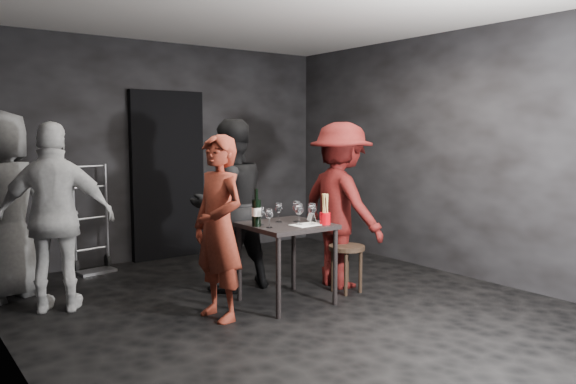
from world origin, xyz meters
TOP-DOWN VIEW (x-y plane):
  - floor at (0.00, 0.00)m, footprint 4.50×5.00m
  - ceiling at (0.00, 0.00)m, footprint 4.50×5.00m
  - wall_back at (0.00, 2.50)m, footprint 4.50×0.04m
  - wall_front at (0.00, -2.50)m, footprint 4.50×0.04m
  - wall_left at (-2.25, 0.00)m, footprint 0.04×5.00m
  - wall_right at (2.25, 0.00)m, footprint 0.04×5.00m
  - doorway at (0.00, 2.44)m, footprint 0.95×0.10m
  - wallbox_upper at (0.85, 2.45)m, footprint 0.12×0.06m
  - wallbox_lower at (1.05, 2.45)m, footprint 0.10×0.06m
  - hand_truck at (-1.01, 2.28)m, footprint 0.41×0.34m
  - tasting_table at (0.08, 0.01)m, footprint 0.72×0.72m
  - stool at (0.77, -0.06)m, footprint 0.36×0.36m
  - server_red at (-0.64, -0.01)m, footprint 0.46×0.64m
  - woman_black at (-0.12, 0.71)m, footprint 0.96×0.54m
  - man_maroon at (0.87, 0.16)m, footprint 0.58×1.23m
  - bystander_cream at (-1.70, 1.02)m, footprint 1.23×0.97m
  - bystander_grey at (-2.00, 1.67)m, footprint 1.19×0.95m
  - tasting_mat at (0.18, -0.16)m, footprint 0.30×0.21m
  - wine_glass_a at (-0.18, -0.09)m, footprint 0.09×0.09m
  - wine_glass_b at (-0.17, 0.07)m, footprint 0.07×0.07m
  - wine_glass_c at (0.07, 0.12)m, footprint 0.09×0.09m
  - wine_glass_d at (0.13, -0.12)m, footprint 0.11×0.11m
  - wine_glass_e at (0.24, -0.17)m, footprint 0.10×0.10m
  - wine_glass_f at (0.22, 0.04)m, footprint 0.11×0.11m
  - wine_bottle at (-0.23, 0.05)m, footprint 0.08×0.08m
  - breadstick_cup at (0.33, -0.24)m, footprint 0.10×0.10m
  - reserved_card at (0.34, -0.01)m, footprint 0.13×0.15m

SIDE VIEW (x-z plane):
  - floor at x=0.00m, z-range -0.01..0.01m
  - hand_truck at x=-1.01m, z-range -0.39..0.83m
  - stool at x=0.77m, z-range 0.14..0.61m
  - tasting_table at x=0.08m, z-range 0.28..1.03m
  - tasting_mat at x=0.18m, z-range 0.75..0.75m
  - reserved_card at x=0.34m, z-range 0.75..0.85m
  - server_red at x=-0.64m, z-range 0.00..1.65m
  - wine_glass_b at x=-0.17m, z-range 0.75..0.94m
  - wine_glass_a at x=-0.18m, z-range 0.75..0.94m
  - wine_glass_c at x=0.07m, z-range 0.75..0.95m
  - wine_glass_f at x=0.22m, z-range 0.75..0.96m
  - wine_glass_e at x=0.24m, z-range 0.75..0.97m
  - wine_glass_d at x=0.13m, z-range 0.75..0.97m
  - wine_bottle at x=-0.23m, z-range 0.71..1.05m
  - breadstick_cup at x=0.33m, z-range 0.73..1.04m
  - bystander_cream at x=-1.70m, z-range 0.00..1.89m
  - man_maroon at x=0.87m, z-range 0.00..1.91m
  - woman_black at x=-0.12m, z-range 0.00..1.97m
  - doorway at x=0.00m, z-range 0.00..2.10m
  - bystander_grey at x=-2.00m, z-range 0.00..2.14m
  - wall_back at x=0.00m, z-range 0.00..2.70m
  - wall_front at x=0.00m, z-range 0.00..2.70m
  - wall_left at x=-2.25m, z-range 0.00..2.70m
  - wall_right at x=2.25m, z-range 0.00..2.70m
  - wallbox_lower at x=1.05m, z-range 1.33..1.47m
  - wallbox_upper at x=0.85m, z-range 1.39..1.51m
  - ceiling at x=0.00m, z-range 2.69..2.71m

